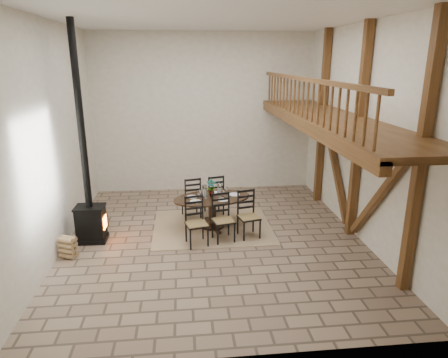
{
  "coord_description": "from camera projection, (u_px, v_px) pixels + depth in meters",
  "views": [
    {
      "loc": [
        -0.69,
        -8.79,
        4.16
      ],
      "look_at": [
        0.27,
        0.4,
        1.39
      ],
      "focal_mm": 32.0,
      "sensor_mm": 36.0,
      "label": 1
    }
  ],
  "objects": [
    {
      "name": "ground",
      "position": [
        215.0,
        239.0,
        9.63
      ],
      "size": [
        8.0,
        8.0,
        0.0
      ],
      "primitive_type": "plane",
      "color": "gray",
      "rests_on": "ground"
    },
    {
      "name": "log_basket",
      "position": [
        97.0,
        219.0,
        10.29
      ],
      "size": [
        0.58,
        0.58,
        0.48
      ],
      "rotation": [
        0.0,
        0.0,
        0.15
      ],
      "color": "brown",
      "rests_on": "ground"
    },
    {
      "name": "log_stack",
      "position": [
        68.0,
        247.0,
        8.67
      ],
      "size": [
        0.42,
        0.36,
        0.49
      ],
      "rotation": [
        0.0,
        0.0,
        -0.41
      ],
      "color": "tan",
      "rests_on": "ground"
    },
    {
      "name": "room_shell",
      "position": [
        267.0,
        113.0,
        8.89
      ],
      "size": [
        7.02,
        8.02,
        5.01
      ],
      "color": "white",
      "rests_on": "ground"
    },
    {
      "name": "dining_table",
      "position": [
        214.0,
        213.0,
        10.1
      ],
      "size": [
        2.22,
        2.47,
        1.27
      ],
      "rotation": [
        0.0,
        0.0,
        0.23
      ],
      "color": "black",
      "rests_on": "ground"
    },
    {
      "name": "wood_stove",
      "position": [
        88.0,
        197.0,
        9.22
      ],
      "size": [
        0.7,
        0.55,
        5.0
      ],
      "rotation": [
        0.0,
        0.0,
        -0.03
      ],
      "color": "black",
      "rests_on": "ground"
    },
    {
      "name": "rug",
      "position": [
        212.0,
        226.0,
        10.34
      ],
      "size": [
        3.0,
        2.5,
        0.02
      ],
      "primitive_type": "cube",
      "color": "tan",
      "rests_on": "ground"
    }
  ]
}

